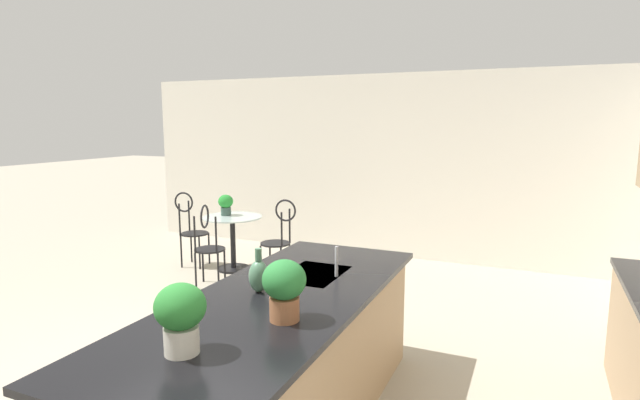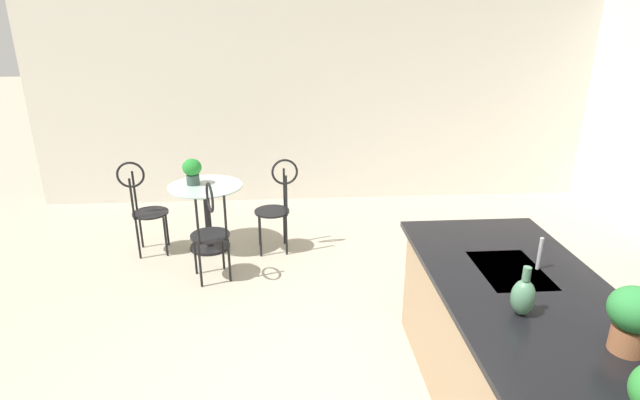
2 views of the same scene
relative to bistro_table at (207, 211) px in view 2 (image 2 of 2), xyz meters
name	(u,v)px [view 2 (image 2 of 2)]	position (x,y,z in m)	size (l,w,h in m)	color
wall_left_window	(328,103)	(-1.60, 1.45, 0.90)	(0.12, 7.80, 2.70)	silver
kitchen_island	(540,385)	(2.96, 2.30, 0.02)	(2.80, 1.06, 0.92)	tan
bistro_table	(207,211)	(0.00, 0.00, 0.00)	(0.80, 0.80, 0.74)	black
chair_near_window	(277,201)	(0.09, 0.77, 0.13)	(0.41, 0.50, 1.04)	black
chair_by_island	(210,227)	(0.74, 0.14, 0.13)	(0.52, 0.48, 1.04)	black
chair_toward_desk	(144,203)	(0.06, -0.66, 0.13)	(0.44, 0.51, 1.04)	black
sink_faucet	(540,254)	(2.41, 2.48, 0.58)	(0.02, 0.02, 0.22)	#B2B5BA
potted_plant_on_table	(192,170)	(-0.05, -0.13, 0.46)	(0.20, 0.20, 0.29)	#385147
potted_plant_counter_near	(634,316)	(3.26, 2.52, 0.67)	(0.24, 0.24, 0.34)	#9E603D
vase_on_counter	(523,296)	(2.91, 2.14, 0.58)	(0.13, 0.13, 0.29)	#4C7A5B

